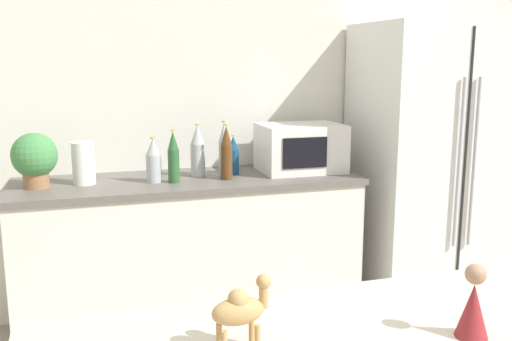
{
  "coord_description": "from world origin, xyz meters",
  "views": [
    {
      "loc": [
        -0.86,
        -0.72,
        1.54
      ],
      "look_at": [
        -0.24,
        1.35,
        1.12
      ],
      "focal_mm": 40.0,
      "sensor_mm": 36.0,
      "label": 1
    }
  ],
  "objects_px": {
    "back_bottle_5": "(224,150)",
    "back_bottle_4": "(233,156)",
    "refrigerator": "(429,167)",
    "potted_plant": "(35,158)",
    "wise_man_figurine_blue": "(473,306)",
    "back_bottle_0": "(226,153)",
    "microwave": "(301,148)",
    "back_bottle_1": "(198,151)",
    "paper_towel_roll": "(83,163)",
    "back_bottle_2": "(173,157)",
    "back_bottle_3": "(153,161)",
    "camel_figurine": "(241,309)"
  },
  "relations": [
    {
      "from": "back_bottle_5",
      "to": "back_bottle_4",
      "type": "bearing_deg",
      "value": 35.77
    },
    {
      "from": "refrigerator",
      "to": "potted_plant",
      "type": "bearing_deg",
      "value": 178.74
    },
    {
      "from": "back_bottle_4",
      "to": "wise_man_figurine_blue",
      "type": "bearing_deg",
      "value": -91.09
    },
    {
      "from": "back_bottle_5",
      "to": "back_bottle_0",
      "type": "bearing_deg",
      "value": -95.18
    },
    {
      "from": "microwave",
      "to": "back_bottle_1",
      "type": "distance_m",
      "value": 0.62
    },
    {
      "from": "back_bottle_4",
      "to": "paper_towel_roll",
      "type": "bearing_deg",
      "value": -177.62
    },
    {
      "from": "back_bottle_0",
      "to": "back_bottle_2",
      "type": "xyz_separation_m",
      "value": [
        -0.29,
        0.0,
        -0.01
      ]
    },
    {
      "from": "paper_towel_roll",
      "to": "back_bottle_1",
      "type": "distance_m",
      "value": 0.62
    },
    {
      "from": "potted_plant",
      "to": "back_bottle_3",
      "type": "height_order",
      "value": "potted_plant"
    },
    {
      "from": "refrigerator",
      "to": "back_bottle_1",
      "type": "bearing_deg",
      "value": 176.1
    },
    {
      "from": "paper_towel_roll",
      "to": "camel_figurine",
      "type": "bearing_deg",
      "value": -81.75
    },
    {
      "from": "paper_towel_roll",
      "to": "back_bottle_3",
      "type": "distance_m",
      "value": 0.37
    },
    {
      "from": "back_bottle_2",
      "to": "camel_figurine",
      "type": "xyz_separation_m",
      "value": [
        -0.16,
        -2.0,
        0.03
      ]
    },
    {
      "from": "back_bottle_3",
      "to": "back_bottle_4",
      "type": "xyz_separation_m",
      "value": [
        0.47,
        0.1,
        -0.01
      ]
    },
    {
      "from": "potted_plant",
      "to": "back_bottle_2",
      "type": "bearing_deg",
      "value": -6.26
    },
    {
      "from": "refrigerator",
      "to": "potted_plant",
      "type": "distance_m",
      "value": 2.32
    },
    {
      "from": "paper_towel_roll",
      "to": "back_bottle_5",
      "type": "xyz_separation_m",
      "value": [
        0.77,
        -0.01,
        0.04
      ]
    },
    {
      "from": "back_bottle_1",
      "to": "camel_figurine",
      "type": "height_order",
      "value": "back_bottle_1"
    },
    {
      "from": "camel_figurine",
      "to": "wise_man_figurine_blue",
      "type": "bearing_deg",
      "value": -9.3
    },
    {
      "from": "back_bottle_3",
      "to": "back_bottle_2",
      "type": "bearing_deg",
      "value": -18.82
    },
    {
      "from": "back_bottle_2",
      "to": "wise_man_figurine_blue",
      "type": "distance_m",
      "value": 2.1
    },
    {
      "from": "paper_towel_roll",
      "to": "back_bottle_5",
      "type": "bearing_deg",
      "value": -0.95
    },
    {
      "from": "back_bottle_4",
      "to": "back_bottle_1",
      "type": "bearing_deg",
      "value": -178.2
    },
    {
      "from": "back_bottle_2",
      "to": "wise_man_figurine_blue",
      "type": "relative_size",
      "value": 1.77
    },
    {
      "from": "microwave",
      "to": "wise_man_figurine_blue",
      "type": "xyz_separation_m",
      "value": [
        -0.45,
        -2.19,
        0.01
      ]
    },
    {
      "from": "back_bottle_0",
      "to": "camel_figurine",
      "type": "distance_m",
      "value": 2.05
    },
    {
      "from": "refrigerator",
      "to": "back_bottle_1",
      "type": "height_order",
      "value": "refrigerator"
    },
    {
      "from": "paper_towel_roll",
      "to": "wise_man_figurine_blue",
      "type": "height_order",
      "value": "wise_man_figurine_blue"
    },
    {
      "from": "back_bottle_3",
      "to": "back_bottle_5",
      "type": "bearing_deg",
      "value": 6.95
    },
    {
      "from": "potted_plant",
      "to": "microwave",
      "type": "relative_size",
      "value": 0.6
    },
    {
      "from": "refrigerator",
      "to": "back_bottle_5",
      "type": "xyz_separation_m",
      "value": [
        -1.31,
        0.06,
        0.16
      ]
    },
    {
      "from": "back_bottle_0",
      "to": "wise_man_figurine_blue",
      "type": "bearing_deg",
      "value": -89.13
    },
    {
      "from": "refrigerator",
      "to": "back_bottle_3",
      "type": "xyz_separation_m",
      "value": [
        -1.71,
        0.01,
        0.13
      ]
    },
    {
      "from": "wise_man_figurine_blue",
      "to": "back_bottle_3",
      "type": "bearing_deg",
      "value": 101.47
    },
    {
      "from": "back_bottle_1",
      "to": "back_bottle_2",
      "type": "relative_size",
      "value": 1.04
    },
    {
      "from": "paper_towel_roll",
      "to": "back_bottle_1",
      "type": "relative_size",
      "value": 0.75
    },
    {
      "from": "back_bottle_2",
      "to": "potted_plant",
      "type": "bearing_deg",
      "value": 173.74
    },
    {
      "from": "microwave",
      "to": "paper_towel_roll",
      "type": "bearing_deg",
      "value": -179.41
    },
    {
      "from": "back_bottle_1",
      "to": "back_bottle_4",
      "type": "distance_m",
      "value": 0.21
    },
    {
      "from": "back_bottle_3",
      "to": "wise_man_figurine_blue",
      "type": "height_order",
      "value": "back_bottle_3"
    },
    {
      "from": "microwave",
      "to": "back_bottle_1",
      "type": "height_order",
      "value": "back_bottle_1"
    },
    {
      "from": "back_bottle_3",
      "to": "refrigerator",
      "type": "bearing_deg",
      "value": -0.29
    },
    {
      "from": "back_bottle_2",
      "to": "refrigerator",
      "type": "bearing_deg",
      "value": 0.95
    },
    {
      "from": "microwave",
      "to": "back_bottle_5",
      "type": "distance_m",
      "value": 0.47
    },
    {
      "from": "microwave",
      "to": "back_bottle_0",
      "type": "height_order",
      "value": "back_bottle_0"
    },
    {
      "from": "back_bottle_4",
      "to": "back_bottle_5",
      "type": "distance_m",
      "value": 0.09
    },
    {
      "from": "paper_towel_roll",
      "to": "wise_man_figurine_blue",
      "type": "relative_size",
      "value": 1.39
    },
    {
      "from": "back_bottle_0",
      "to": "back_bottle_5",
      "type": "xyz_separation_m",
      "value": [
        0.01,
        0.08,
        0.01
      ]
    },
    {
      "from": "refrigerator",
      "to": "back_bottle_0",
      "type": "height_order",
      "value": "refrigerator"
    },
    {
      "from": "potted_plant",
      "to": "back_bottle_4",
      "type": "bearing_deg",
      "value": 2.91
    }
  ]
}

